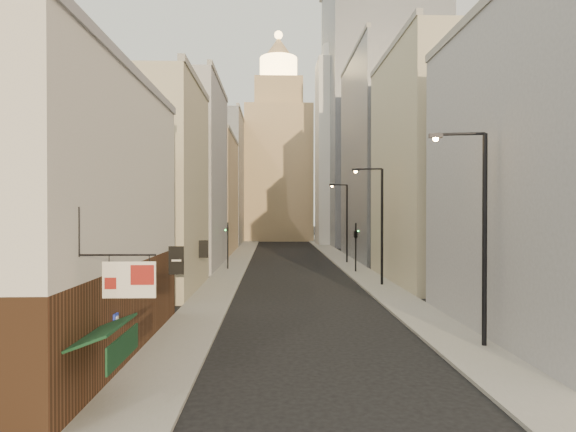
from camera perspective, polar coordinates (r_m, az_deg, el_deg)
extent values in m
cube|color=gray|center=(67.03, -5.49, -4.65)|extent=(3.00, 140.00, 0.15)
cube|color=gray|center=(67.44, 5.63, -4.61)|extent=(3.00, 140.00, 0.15)
cube|color=#4F311D|center=(22.81, -24.95, -10.12)|extent=(6.00, 16.00, 4.00)
cube|color=beige|center=(22.49, -25.02, 5.07)|extent=(6.00, 16.00, 8.00)
cube|color=gray|center=(22.26, -18.17, 15.88)|extent=(0.60, 16.00, 0.40)
cylinder|color=black|center=(15.41, -19.74, -4.37)|extent=(2.40, 0.06, 0.06)
cube|color=beige|center=(15.37, -18.30, -7.19)|extent=(1.60, 0.06, 1.10)
cube|color=maroon|center=(15.25, -16.85, -6.68)|extent=(0.70, 0.10, 0.60)
cube|color=maroon|center=(15.55, -20.26, -7.48)|extent=(0.35, 0.10, 0.35)
cube|color=black|center=(16.11, -21.04, -12.63)|extent=(1.25, 3.00, 0.52)
cube|color=black|center=(16.05, -18.95, -14.51)|extent=(0.06, 3.00, 0.80)
cube|color=#1F33C4|center=(19.15, -19.74, -11.57)|extent=(0.08, 0.40, 0.50)
cube|color=black|center=(26.24, -13.11, -5.15)|extent=(0.80, 0.08, 1.50)
cube|color=black|center=(36.08, -9.98, -3.89)|extent=(0.70, 0.08, 1.30)
cube|color=#B2A889|center=(38.91, -16.45, 3.20)|extent=(8.00, 12.00, 16.00)
cube|color=gray|center=(54.63, -12.18, 4.57)|extent=(8.00, 16.00, 20.00)
cube|color=tan|center=(72.31, -9.60, 2.41)|extent=(8.00, 18.00, 17.00)
cube|color=gray|center=(92.31, -7.91, 4.20)|extent=(8.00, 20.00, 24.00)
cube|color=gray|center=(27.58, 29.21, 4.22)|extent=(8.00, 16.00, 16.00)
cube|color=#B2A889|center=(44.11, 17.04, 5.50)|extent=(8.00, 16.00, 20.00)
cube|color=gray|center=(63.57, 11.19, 6.73)|extent=(8.00, 20.00, 26.00)
cube|color=gray|center=(93.74, 10.93, 12.16)|extent=(20.00, 22.00, 50.00)
cube|color=tan|center=(103.90, -1.13, 4.91)|extent=(14.00, 14.00, 28.00)
cube|color=tan|center=(106.53, -1.13, 14.07)|extent=(10.00, 10.00, 6.00)
cylinder|color=#FFCC72|center=(107.94, -1.13, 16.91)|extent=(8.00, 8.00, 5.00)
cone|color=tan|center=(109.29, -1.13, 19.18)|extent=(7.00, 7.00, 5.00)
sphere|color=#FFCC72|center=(110.28, -1.13, 20.65)|extent=(1.80, 1.80, 1.80)
cube|color=silver|center=(91.06, 5.97, 7.41)|extent=(8.00, 8.00, 34.00)
cylinder|color=silver|center=(95.04, 5.98, 18.56)|extent=(6.00, 6.00, 3.00)
sphere|color=gray|center=(95.84, 5.98, 19.98)|extent=(4.40, 4.40, 4.40)
cylinder|color=black|center=(96.70, 5.98, 21.38)|extent=(0.60, 0.60, 2.00)
cylinder|color=black|center=(23.44, 22.27, -2.79)|extent=(0.22, 0.22, 9.71)
cylinder|color=black|center=(23.41, 19.74, 9.13)|extent=(2.15, 0.47, 0.13)
cube|color=black|center=(23.20, 17.10, 9.09)|extent=(0.62, 0.33, 0.19)
sphere|color=#F8A23E|center=(23.18, 17.10, 8.74)|extent=(0.26, 0.26, 0.26)
cylinder|color=black|center=(40.37, 11.08, -1.36)|extent=(0.22, 0.22, 9.69)
cylinder|color=black|center=(40.48, 9.56, 5.52)|extent=(2.14, 0.54, 0.13)
cube|color=black|center=(40.49, 8.03, 5.44)|extent=(0.63, 0.35, 0.19)
sphere|color=#F8A23E|center=(40.47, 8.03, 5.24)|extent=(0.26, 0.26, 0.26)
cylinder|color=black|center=(57.20, 7.00, -0.98)|extent=(0.21, 0.21, 9.27)
cylinder|color=black|center=(56.71, 6.13, 3.70)|extent=(1.93, 0.95, 0.12)
cube|color=black|center=(56.17, 5.23, 3.67)|extent=(0.61, 0.44, 0.19)
sphere|color=#F8A23E|center=(56.16, 5.23, 3.54)|extent=(0.25, 0.25, 0.25)
cylinder|color=black|center=(50.90, -7.15, -3.58)|extent=(0.16, 0.16, 5.00)
imported|color=black|center=(50.80, -7.15, -1.67)|extent=(0.53, 0.53, 1.27)
sphere|color=#19E533|center=(50.83, -7.44, -1.67)|extent=(0.16, 0.16, 0.16)
cylinder|color=black|center=(48.71, 8.03, -3.77)|extent=(0.16, 0.16, 5.00)
imported|color=black|center=(48.61, 8.03, -1.78)|extent=(0.77, 0.77, 1.53)
sphere|color=#19E533|center=(48.65, 8.32, -1.77)|extent=(0.16, 0.16, 0.16)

